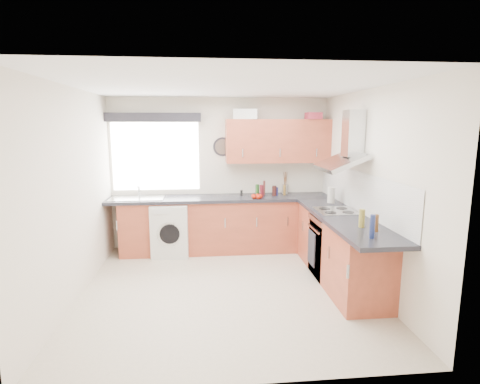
{
  "coord_description": "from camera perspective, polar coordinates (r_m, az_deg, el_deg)",
  "views": [
    {
      "loc": [
        -0.27,
        -4.46,
        2.05
      ],
      "look_at": [
        0.25,
        0.85,
        1.1
      ],
      "focal_mm": 28.0,
      "sensor_mm": 36.0,
      "label": 1
    }
  ],
  "objects": [
    {
      "name": "wall_back",
      "position": [
        6.32,
        -3.1,
        2.8
      ],
      "size": [
        3.6,
        0.02,
        2.5
      ],
      "primitive_type": "cube",
      "color": "silver",
      "rests_on": "ground_plane"
    },
    {
      "name": "jar_0",
      "position": [
        6.24,
        3.69,
        0.64
      ],
      "size": [
        0.04,
        0.04,
        0.24
      ],
      "primitive_type": "cylinder",
      "color": "#54231E",
      "rests_on": "worktop_back"
    },
    {
      "name": "bottle_0",
      "position": [
        4.06,
        19.51,
        -4.99
      ],
      "size": [
        0.05,
        0.05,
        0.25
      ],
      "primitive_type": "cylinder",
      "color": "navy",
      "rests_on": "worktop_right"
    },
    {
      "name": "base_cab_corner",
      "position": [
        6.43,
        10.62,
        -4.69
      ],
      "size": [
        0.6,
        0.6,
        0.86
      ],
      "primitive_type": "cube",
      "color": "brown",
      "rests_on": "ground_plane"
    },
    {
      "name": "tomato_cluster",
      "position": [
        5.92,
        2.56,
        -0.66
      ],
      "size": [
        0.18,
        0.18,
        0.07
      ],
      "primitive_type": null,
      "rotation": [
        0.0,
        0.0,
        0.15
      ],
      "color": "#A61A08",
      "rests_on": "worktop_back"
    },
    {
      "name": "window",
      "position": [
        6.32,
        -12.72,
        5.31
      ],
      "size": [
        1.4,
        0.02,
        1.1
      ],
      "primitive_type": "cube",
      "color": "silver",
      "rests_on": "wall_back"
    },
    {
      "name": "oven",
      "position": [
        5.33,
        14.22,
        -7.97
      ],
      "size": [
        0.56,
        0.58,
        0.85
      ],
      "primitive_type": "cube",
      "color": "black",
      "rests_on": "ground_plane"
    },
    {
      "name": "jar_2",
      "position": [
        6.19,
        5.24,
        0.19
      ],
      "size": [
        0.07,
        0.07,
        0.16
      ],
      "primitive_type": "cylinder",
      "color": "#341412",
      "rests_on": "worktop_back"
    },
    {
      "name": "extractor_hood",
      "position": [
        5.12,
        15.93,
        6.58
      ],
      "size": [
        0.52,
        0.78,
        0.66
      ],
      "primitive_type": null,
      "color": "#B6B9BD",
      "rests_on": "wall_right"
    },
    {
      "name": "kitchen_roll",
      "position": [
        5.74,
        13.73,
        -0.47
      ],
      "size": [
        0.11,
        0.11,
        0.23
      ],
      "primitive_type": "cylinder",
      "rotation": [
        0.0,
        0.0,
        0.03
      ],
      "color": "silver",
      "rests_on": "worktop_right"
    },
    {
      "name": "jar_6",
      "position": [
        6.04,
        3.31,
        0.14
      ],
      "size": [
        0.07,
        0.07,
        0.2
      ],
      "primitive_type": "cylinder",
      "color": "#501018",
      "rests_on": "worktop_back"
    },
    {
      "name": "jar_3",
      "position": [
        6.24,
        6.78,
        0.29
      ],
      "size": [
        0.04,
        0.04,
        0.17
      ],
      "primitive_type": "cylinder",
      "color": "brown",
      "rests_on": "worktop_back"
    },
    {
      "name": "bottle_1",
      "position": [
        4.46,
        18.08,
        -3.83
      ],
      "size": [
        0.07,
        0.07,
        0.21
      ],
      "primitive_type": "cylinder",
      "color": "olive",
      "rests_on": "worktop_right"
    },
    {
      "name": "utensil_pot",
      "position": [
        6.4,
        6.88,
        0.45
      ],
      "size": [
        0.13,
        0.13,
        0.15
      ],
      "primitive_type": "cylinder",
      "rotation": [
        0.0,
        0.0,
        0.28
      ],
      "color": "gray",
      "rests_on": "worktop_back"
    },
    {
      "name": "wall_front",
      "position": [
        2.79,
        0.19,
        -6.54
      ],
      "size": [
        3.6,
        0.02,
        2.5
      ],
      "primitive_type": "cube",
      "color": "silver",
      "rests_on": "ground_plane"
    },
    {
      "name": "ground_plane",
      "position": [
        4.92,
        -2.0,
        -14.55
      ],
      "size": [
        3.6,
        3.6,
        0.0
      ],
      "primitive_type": "plane",
      "color": "beige"
    },
    {
      "name": "wall_right",
      "position": [
        4.98,
        19.04,
        0.3
      ],
      "size": [
        0.02,
        3.6,
        2.5
      ],
      "primitive_type": "cube",
      "color": "silver",
      "rests_on": "ground_plane"
    },
    {
      "name": "storage_box",
      "position": [
        6.24,
        11.13,
        11.32
      ],
      "size": [
        0.25,
        0.21,
        0.11
      ],
      "primitive_type": "cube",
      "rotation": [
        0.0,
        0.0,
        0.08
      ],
      "color": "#A32B3C",
      "rests_on": "upper_cabinets"
    },
    {
      "name": "ceiling",
      "position": [
        4.49,
        -2.2,
        15.84
      ],
      "size": [
        3.6,
        3.6,
        0.02
      ],
      "primitive_type": "cube",
      "color": "white",
      "rests_on": "wall_back"
    },
    {
      "name": "wall_left",
      "position": [
        4.78,
        -24.15,
        -0.42
      ],
      "size": [
        0.02,
        3.6,
        2.5
      ],
      "primitive_type": "cube",
      "color": "silver",
      "rests_on": "ground_plane"
    },
    {
      "name": "hob_plate",
      "position": [
        5.2,
        14.45,
        -2.8
      ],
      "size": [
        0.52,
        0.52,
        0.01
      ],
      "primitive_type": "cube",
      "color": "#B6B9BD",
      "rests_on": "worktop_right"
    },
    {
      "name": "worktop_back",
      "position": [
        6.08,
        -2.94,
        -0.97
      ],
      "size": [
        3.6,
        0.62,
        0.05
      ],
      "primitive_type": "cube",
      "color": "black",
      "rests_on": "base_cab_back"
    },
    {
      "name": "worktop_right",
      "position": [
        4.94,
        15.62,
        -3.93
      ],
      "size": [
        0.62,
        2.42,
        0.05
      ],
      "primitive_type": "cube",
      "color": "black",
      "rests_on": "base_cab_right"
    },
    {
      "name": "splashback",
      "position": [
        5.26,
        17.55,
        0.1
      ],
      "size": [
        0.01,
        3.0,
        0.54
      ],
      "primitive_type": "cube",
      "color": "white",
      "rests_on": "wall_right"
    },
    {
      "name": "base_cab_right",
      "position": [
        5.2,
        14.89,
        -8.4
      ],
      "size": [
        0.58,
        2.1,
        0.86
      ],
      "primitive_type": "cube",
      "color": "brown",
      "rests_on": "ground_plane"
    },
    {
      "name": "casserole",
      "position": [
        6.11,
        0.93,
        11.77
      ],
      "size": [
        0.43,
        0.36,
        0.16
      ],
      "primitive_type": "cube",
      "rotation": [
        0.0,
        0.0,
        -0.24
      ],
      "color": "silver",
      "rests_on": "upper_cabinets"
    },
    {
      "name": "window_blind",
      "position": [
        6.21,
        -13.05,
        11.04
      ],
      "size": [
        1.5,
        0.18,
        0.14
      ],
      "primitive_type": "cube",
      "color": "black",
      "rests_on": "wall_back"
    },
    {
      "name": "jar_5",
      "position": [
        6.12,
        2.65,
        0.26
      ],
      "size": [
        0.06,
        0.06,
        0.19
      ],
      "primitive_type": "cylinder",
      "color": "#214D1B",
      "rests_on": "worktop_back"
    },
    {
      "name": "wall_clock",
      "position": [
        6.26,
        -2.67,
        6.89
      ],
      "size": [
        0.31,
        0.04,
        0.31
      ],
      "primitive_type": "cylinder",
      "rotation": [
        1.57,
        0.0,
        0.0
      ],
      "color": "black",
      "rests_on": "wall_back"
    },
    {
      "name": "bottle_2",
      "position": [
        4.34,
        20.0,
        -4.47
      ],
      "size": [
        0.06,
        0.06,
        0.19
      ],
      "primitive_type": "cylinder",
      "color": "brown",
      "rests_on": "worktop_right"
    },
    {
      "name": "base_cab_back",
      "position": [
        6.19,
        -3.84,
        -5.1
      ],
      "size": [
        3.0,
        0.58,
        0.86
      ],
      "primitive_type": "cube",
      "color": "brown",
      "rests_on": "ground_plane"
    },
    {
      "name": "jar_1",
      "position": [
        6.17,
        0.22,
        -0.14
      ],
      "size": [
        0.04,
        0.04,
        0.09
      ],
      "primitive_type": "cylinder",
      "color": "black",
      "rests_on": "worktop_back"
    },
    {
      "name": "upper_cabinets",
      "position": [
        6.21,
        5.79,
        7.73
      ],
      "size": [
        1.7,
        0.35,
        0.7
      ],
      "primitive_type": "cube",
      "color": "brown",
      "rests_on": "wall_back"
    },
    {
      "name": "washing_machine",
      "position": [
        6.11,
        -10.44,
        -5.57
      ],
      "size": [
        0.6,
        0.59,
        0.84
      ],
      "primitive_type": "cube",
      "rotation": [
        0.0,
        0.0,
        -0.06
      ],
      "color": "silver",
      "rests_on": "ground_plane"
    },
    {
      "name": "sink",
      "position": [
        6.15,
        -15.41,
        -0.57
      ],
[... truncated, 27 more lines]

